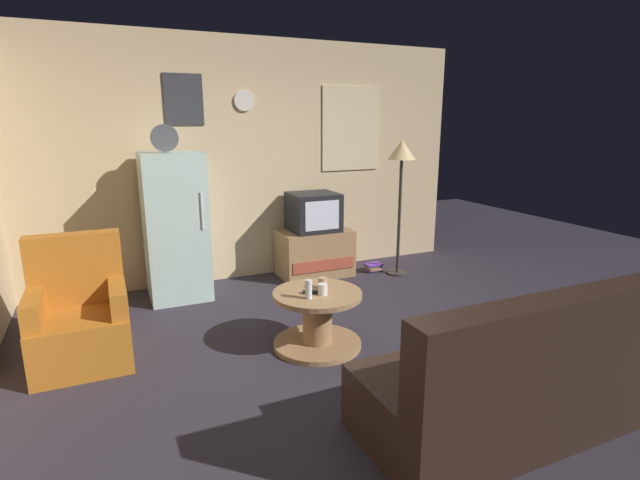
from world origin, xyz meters
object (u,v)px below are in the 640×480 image
object	(u,v)px
fridge	(175,226)
standing_lamp	(402,160)
wine_glass	(309,289)
crt_tv	(313,212)
couch	(508,384)
tv_stand	(315,253)
mug_ceramic_white	(323,289)
remote_control	(312,292)
armchair	(80,319)
book_stack	(373,267)
coffee_table	(317,319)
mug_ceramic_tan	(323,283)

from	to	relation	value
fridge	standing_lamp	xyz separation A→B (m)	(2.52, -0.29, 0.60)
standing_lamp	wine_glass	xyz separation A→B (m)	(-1.79, -1.48, -0.81)
standing_lamp	wine_glass	world-z (taller)	standing_lamp
fridge	crt_tv	world-z (taller)	fridge
standing_lamp	couch	world-z (taller)	standing_lamp
tv_stand	mug_ceramic_white	distance (m)	1.96
remote_control	fridge	bearing A→B (deg)	135.75
armchair	book_stack	size ratio (longest dim) A/B	4.73
crt_tv	book_stack	bearing A→B (deg)	-12.54
mug_ceramic_white	fridge	bearing A→B (deg)	116.53
fridge	armchair	size ratio (longest dim) A/B	1.84
tv_stand	couch	distance (m)	3.23
coffee_table	crt_tv	bearing A→B (deg)	67.45
armchair	book_stack	distance (m)	3.37
tv_stand	mug_ceramic_white	world-z (taller)	mug_ceramic_white
couch	book_stack	distance (m)	3.20
fridge	book_stack	size ratio (longest dim) A/B	8.72
armchair	couch	bearing A→B (deg)	-41.28
coffee_table	mug_ceramic_white	xyz separation A→B (m)	(0.01, -0.07, 0.28)
fridge	coffee_table	xyz separation A→B (m)	(0.85, -1.66, -0.52)
tv_stand	crt_tv	size ratio (longest dim) A/B	1.56
wine_glass	mug_ceramic_tan	world-z (taller)	wine_glass
crt_tv	couch	distance (m)	3.26
coffee_table	remote_control	distance (m)	0.25
book_stack	tv_stand	bearing A→B (deg)	167.13
standing_lamp	remote_control	world-z (taller)	standing_lamp
coffee_table	book_stack	world-z (taller)	coffee_table
mug_ceramic_white	mug_ceramic_tan	bearing A→B (deg)	65.33
book_stack	coffee_table	bearing A→B (deg)	-132.63
standing_lamp	mug_ceramic_tan	size ratio (longest dim) A/B	17.67
crt_tv	armchair	bearing A→B (deg)	-153.94
crt_tv	mug_ceramic_white	bearing A→B (deg)	-111.37
remote_control	book_stack	world-z (taller)	remote_control
tv_stand	wine_glass	distance (m)	2.05
armchair	book_stack	world-z (taller)	armchair
tv_stand	wine_glass	world-z (taller)	wine_glass
standing_lamp	armchair	xyz separation A→B (m)	(-3.41, -0.84, -1.02)
tv_stand	book_stack	bearing A→B (deg)	-12.87
armchair	mug_ceramic_white	bearing A→B (deg)	-18.90
wine_glass	remote_control	distance (m)	0.14
book_stack	wine_glass	bearing A→B (deg)	-133.05
fridge	wine_glass	world-z (taller)	fridge
wine_glass	mug_ceramic_white	bearing A→B (deg)	14.11
standing_lamp	couch	xyz separation A→B (m)	(-1.11, -2.86, -1.05)
tv_stand	wine_glass	size ratio (longest dim) A/B	5.60
remote_control	armchair	distance (m)	1.78
coffee_table	book_stack	bearing A→B (deg)	47.37
mug_ceramic_white	armchair	size ratio (longest dim) A/B	0.09
crt_tv	remote_control	world-z (taller)	crt_tv
fridge	mug_ceramic_tan	world-z (taller)	fridge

